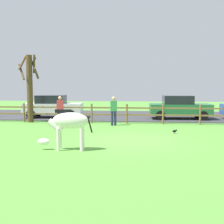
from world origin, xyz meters
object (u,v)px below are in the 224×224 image
at_px(crow_on_grass, 175,131).
at_px(visitor_right_of_tree, 114,110).
at_px(bare_tree, 30,86).
at_px(zebra, 68,124).
at_px(parked_car_white, 53,106).
at_px(parked_car_green, 179,107).
at_px(visitor_left_of_tree, 60,108).

xyz_separation_m(crow_on_grass, visitor_right_of_tree, (-3.10, 2.41, 0.78)).
xyz_separation_m(bare_tree, visitor_right_of_tree, (5.28, -0.90, -1.35)).
height_order(zebra, crow_on_grass, zebra).
xyz_separation_m(parked_car_white, visitor_right_of_tree, (4.58, -3.16, 0.06)).
xyz_separation_m(parked_car_white, parked_car_green, (8.68, 0.11, 0.00)).
relative_size(bare_tree, parked_car_green, 1.03).
bearing_deg(crow_on_grass, visitor_left_of_tree, 155.60).
bearing_deg(parked_car_green, zebra, -118.40).
relative_size(zebra, parked_car_white, 0.47).
height_order(zebra, parked_car_white, parked_car_white).
xyz_separation_m(parked_car_white, visitor_left_of_tree, (1.34, -2.70, 0.06)).
bearing_deg(parked_car_green, crow_on_grass, -99.97).
bearing_deg(parked_car_white, visitor_right_of_tree, -34.60).
bearing_deg(bare_tree, parked_car_green, 14.19).
height_order(parked_car_green, visitor_left_of_tree, visitor_left_of_tree).
distance_m(parked_car_white, visitor_left_of_tree, 3.01).
relative_size(bare_tree, visitor_left_of_tree, 2.53).
relative_size(parked_car_green, visitor_left_of_tree, 2.47).
distance_m(zebra, parked_car_green, 10.66).
bearing_deg(visitor_left_of_tree, visitor_right_of_tree, -8.17).
xyz_separation_m(visitor_left_of_tree, visitor_right_of_tree, (3.24, -0.47, 0.00)).
bearing_deg(visitor_left_of_tree, bare_tree, 167.90).
bearing_deg(bare_tree, parked_car_white, 72.82).
xyz_separation_m(crow_on_grass, visitor_left_of_tree, (-6.34, 2.88, 0.78)).
bearing_deg(bare_tree, visitor_left_of_tree, -12.10).
relative_size(crow_on_grass, visitor_right_of_tree, 0.13).
relative_size(zebra, visitor_right_of_tree, 1.18).
height_order(crow_on_grass, visitor_left_of_tree, visitor_left_of_tree).
relative_size(bare_tree, visitor_right_of_tree, 2.53).
distance_m(crow_on_grass, parked_car_white, 9.52).
relative_size(parked_car_green, visitor_right_of_tree, 2.47).
bearing_deg(visitor_right_of_tree, bare_tree, 170.30).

